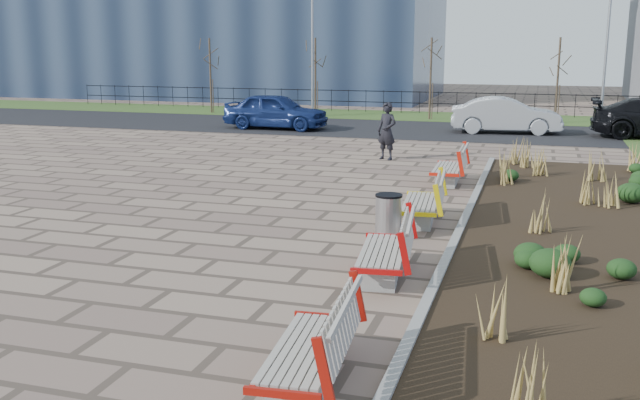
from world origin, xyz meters
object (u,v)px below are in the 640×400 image
(pedestrian, at_px, (387,131))
(lamp_west, at_px, (312,58))
(lamp_east, at_px, (606,59))
(bench_a, at_px, (306,344))
(litter_bin, at_px, (388,217))
(bench_b, at_px, (383,248))
(car_silver, at_px, (506,115))
(bench_c, at_px, (421,200))
(bench_d, at_px, (448,165))
(car_blue, at_px, (276,111))

(pedestrian, height_order, lamp_west, lamp_west)
(lamp_east, bearing_deg, bench_a, -99.99)
(bench_a, xyz_separation_m, litter_bin, (-0.39, 6.31, -0.07))
(bench_a, distance_m, bench_b, 3.97)
(pedestrian, bearing_deg, lamp_east, 81.15)
(car_silver, bearing_deg, bench_c, 170.56)
(bench_c, distance_m, pedestrian, 8.51)
(bench_b, height_order, lamp_east, lamp_east)
(bench_d, bearing_deg, car_blue, 128.70)
(bench_c, bearing_deg, lamp_west, 108.74)
(bench_a, distance_m, bench_d, 12.35)
(bench_b, xyz_separation_m, pedestrian, (-2.46, 11.95, 0.44))
(lamp_east, bearing_deg, litter_bin, -103.73)
(bench_d, height_order, car_silver, car_silver)
(lamp_west, bearing_deg, bench_a, -72.40)
(bench_a, bearing_deg, car_silver, 82.87)
(bench_c, bearing_deg, lamp_east, 71.48)
(bench_d, height_order, pedestrian, pedestrian)
(car_silver, bearing_deg, bench_d, 169.34)
(pedestrian, relative_size, lamp_east, 0.31)
(lamp_west, distance_m, lamp_east, 14.00)
(bench_a, height_order, pedestrian, pedestrian)
(bench_d, height_order, lamp_east, lamp_east)
(lamp_west, bearing_deg, lamp_east, 0.00)
(pedestrian, bearing_deg, car_blue, 155.05)
(car_silver, bearing_deg, pedestrian, 151.76)
(car_blue, height_order, car_silver, car_blue)
(bench_d, distance_m, lamp_east, 16.98)
(bench_a, distance_m, litter_bin, 6.32)
(car_silver, bearing_deg, lamp_west, 61.43)
(bench_a, height_order, lamp_west, lamp_west)
(lamp_west, bearing_deg, car_blue, -89.56)
(bench_a, height_order, litter_bin, bench_a)
(litter_bin, bearing_deg, lamp_east, 76.27)
(pedestrian, relative_size, car_silver, 0.41)
(bench_a, xyz_separation_m, bench_c, (0.00, 7.79, 0.00))
(pedestrian, relative_size, car_blue, 0.40)
(lamp_west, xyz_separation_m, lamp_east, (14.00, 0.00, 0.00))
(bench_d, distance_m, lamp_west, 18.55)
(car_blue, bearing_deg, litter_bin, -150.43)
(car_blue, relative_size, lamp_west, 0.77)
(lamp_east, bearing_deg, pedestrian, -120.92)
(litter_bin, bearing_deg, car_blue, 117.32)
(bench_c, bearing_deg, bench_a, -94.87)
(lamp_west, height_order, lamp_east, same)
(bench_b, relative_size, lamp_east, 0.35)
(litter_bin, bearing_deg, bench_b, -80.53)
(bench_b, bearing_deg, bench_c, 83.06)
(bench_a, relative_size, lamp_east, 0.35)
(bench_a, bearing_deg, bench_d, 85.05)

